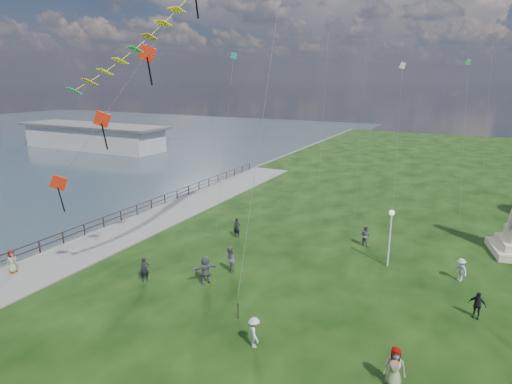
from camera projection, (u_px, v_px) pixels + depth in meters
The scene contains 15 objects.
waterfront at pixel (104, 235), 34.43m from camera, with size 200.00×200.00×1.51m.
pier_pavilion at pixel (93, 136), 78.49m from camera, with size 30.00×8.00×4.40m.
lamppost at pixel (391, 226), 27.92m from camera, with size 0.36×0.36×3.92m.
person_0 at pixel (145, 269), 26.38m from camera, with size 0.55×0.36×1.51m, color black.
person_1 at pixel (230, 260), 27.50m from camera, with size 0.84×0.52×1.73m, color #595960.
person_2 at pixel (254, 332), 19.85m from camera, with size 0.96×0.50×1.49m, color silver.
person_4 at pixel (395, 367), 17.25m from camera, with size 0.87×0.53×1.77m, color #595960.
person_6 at pixel (237, 228), 33.59m from camera, with size 0.58×0.38×1.59m, color black.
person_7 at pixel (365, 236), 31.95m from camera, with size 0.77×0.47×1.58m, color #595960.
person_8 at pixel (461, 270), 26.38m from camera, with size 0.95×0.49×1.47m, color silver.
person_9 at pixel (477, 305), 22.28m from camera, with size 0.87×0.45×1.48m, color black.
person_10 at pixel (12, 263), 27.33m from camera, with size 0.73×0.45×1.49m, color #595960.
person_11 at pixel (205, 270), 26.05m from camera, with size 1.64×0.71×1.77m, color #595960.
red_kite_train at pixel (143, 63), 23.30m from camera, with size 12.18×9.35×21.02m.
small_kites at pixel (401, 36), 35.41m from camera, with size 24.54×16.98×28.68m.
Camera 1 is at (10.37, -14.28, 12.18)m, focal length 30.00 mm.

